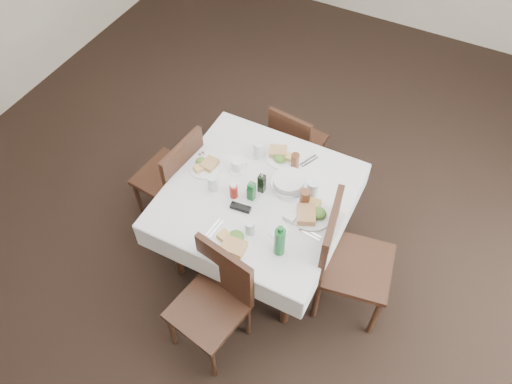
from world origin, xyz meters
TOP-DOWN VIEW (x-y plane):
  - ground_plane at (0.00, 0.00)m, footprint 7.00×7.00m
  - room_shell at (0.00, 0.00)m, footprint 6.04×7.04m
  - dining_table at (0.09, -0.19)m, footprint 1.28×1.28m
  - chair_north at (0.01, 0.66)m, footprint 0.43×0.43m
  - chair_south at (0.16, -0.92)m, footprint 0.51×0.51m
  - chair_east at (0.81, -0.28)m, footprint 0.57×0.57m
  - chair_west at (-0.64, -0.18)m, footprint 0.49×0.49m
  - meal_north at (0.09, 0.19)m, footprint 0.25×0.25m
  - meal_south at (0.14, -0.65)m, footprint 0.29×0.29m
  - meal_east at (0.51, -0.19)m, footprint 0.30×0.30m
  - meal_west at (-0.36, -0.15)m, footprint 0.24×0.24m
  - side_plate_a at (-0.11, 0.15)m, footprint 0.15×0.15m
  - side_plate_b at (0.36, -0.41)m, footprint 0.14×0.14m
  - water_n at (-0.06, 0.12)m, footprint 0.08×0.08m
  - water_s at (0.20, -0.52)m, footprint 0.06×0.06m
  - water_e at (0.44, -0.04)m, footprint 0.08×0.08m
  - water_w at (-0.21, -0.30)m, footprint 0.07×0.07m
  - iced_tea_a at (0.22, 0.16)m, footprint 0.06×0.06m
  - iced_tea_b at (0.43, -0.13)m, footprint 0.07×0.07m
  - bread_basket at (0.26, -0.03)m, footprint 0.25×0.25m
  - oil_cruet_dark at (0.11, -0.15)m, footprint 0.05×0.05m
  - oil_cruet_green at (0.08, -0.25)m, footprint 0.05×0.05m
  - ketchup_bottle at (-0.04, -0.29)m, footprint 0.06×0.06m
  - salt_shaker at (0.04, -0.23)m, footprint 0.04×0.04m
  - pepper_shaker at (0.08, -0.24)m, footprint 0.04×0.04m
  - coffee_mug at (-0.14, -0.06)m, footprint 0.14×0.13m
  - sunglasses at (0.05, -0.37)m, footprint 0.15×0.06m
  - green_bottle at (0.44, -0.55)m, footprint 0.07×0.07m
  - sugar_caddy at (0.39, -0.30)m, footprint 0.09×0.05m
  - cutlery_n at (0.30, 0.25)m, footprint 0.10×0.17m
  - cutlery_s at (-0.03, -0.59)m, footprint 0.06×0.17m
  - cutlery_e at (0.56, -0.34)m, footprint 0.16×0.06m
  - cutlery_w at (-0.37, -0.08)m, footprint 0.20×0.10m

SIDE VIEW (x-z plane):
  - ground_plane at x=0.00m, z-range 0.00..0.00m
  - chair_north at x=0.01m, z-range 0.06..0.89m
  - chair_south at x=0.16m, z-range 0.07..1.00m
  - chair_west at x=-0.64m, z-range 0.07..1.02m
  - chair_east at x=0.81m, z-range 0.07..1.11m
  - dining_table at x=0.09m, z-range 0.30..1.06m
  - cutlery_e at x=0.56m, z-range 0.76..0.77m
  - cutlery_s at x=-0.03m, z-range 0.76..0.77m
  - cutlery_n at x=0.30m, z-range 0.76..0.77m
  - cutlery_w at x=-0.37m, z-range 0.76..0.77m
  - side_plate_b at x=0.36m, z-range 0.76..0.77m
  - side_plate_a at x=-0.11m, z-range 0.76..0.77m
  - sunglasses at x=0.05m, z-range 0.76..0.79m
  - meal_west at x=-0.36m, z-range 0.76..0.81m
  - sugar_caddy at x=0.39m, z-range 0.76..0.80m
  - meal_north at x=0.09m, z-range 0.76..0.81m
  - meal_south at x=0.14m, z-range 0.76..0.82m
  - meal_east at x=0.51m, z-range 0.75..0.82m
  - bread_basket at x=0.26m, z-range 0.76..0.84m
  - pepper_shaker at x=0.08m, z-range 0.76..0.85m
  - salt_shaker at x=0.04m, z-range 0.76..0.85m
  - coffee_mug at x=-0.14m, z-range 0.76..0.86m
  - water_s at x=0.20m, z-range 0.76..0.88m
  - ketchup_bottle at x=-0.04m, z-range 0.76..0.88m
  - water_w at x=-0.21m, z-range 0.76..0.89m
  - iced_tea_a at x=0.22m, z-range 0.76..0.89m
  - water_n at x=-0.06m, z-range 0.76..0.91m
  - iced_tea_b at x=0.43m, z-range 0.76..0.91m
  - water_e at x=0.44m, z-range 0.76..0.91m
  - oil_cruet_dark at x=0.11m, z-range 0.75..0.95m
  - oil_cruet_green at x=0.08m, z-range 0.75..0.95m
  - green_bottle at x=0.44m, z-range 0.75..1.02m
  - room_shell at x=0.00m, z-range 0.31..3.11m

